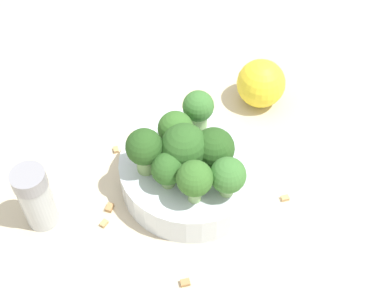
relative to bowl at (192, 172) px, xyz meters
The scene contains 17 objects.
ground_plane 0.02m from the bowl, ahead, with size 3.00×3.00×0.00m, color beige.
bowl is the anchor object (origin of this frame).
broccoli_floret_0 0.05m from the bowl, 36.71° to the left, with size 0.04×0.04×0.05m.
broccoli_floret_1 0.07m from the bowl, 118.20° to the right, with size 0.04×0.04×0.05m.
broccoli_floret_2 0.06m from the bowl, 79.98° to the right, with size 0.03×0.03×0.04m.
broccoli_floret_3 0.05m from the bowl, 77.34° to the right, with size 0.05×0.05×0.06m.
broccoli_floret_4 0.07m from the bowl, 37.73° to the right, with size 0.04×0.04×0.05m.
broccoli_floret_5 0.07m from the bowl, 131.54° to the left, with size 0.03×0.03×0.05m.
broccoli_floret_6 0.05m from the bowl, behind, with size 0.04×0.04×0.05m.
broccoli_floret_7 0.07m from the bowl, ahead, with size 0.04×0.04×0.05m.
pepper_shaker 0.16m from the bowl, 113.80° to the right, with size 0.03×0.03×0.08m.
lemon_wedge 0.15m from the bowl, 105.70° to the left, with size 0.06×0.06×0.06m, color yellow.
almond_crumb_0 0.10m from the bowl, 157.82° to the right, with size 0.01×0.01×0.01m, color tan.
almond_crumb_1 0.12m from the bowl, 43.88° to the right, with size 0.01×0.01×0.01m, color #AD7F4C.
almond_crumb_2 0.10m from the bowl, 36.40° to the left, with size 0.01×0.01×0.01m, color tan.
almond_crumb_3 0.10m from the bowl, 108.95° to the right, with size 0.01×0.01×0.01m, color #AD7F4C.
almond_crumb_4 0.11m from the bowl, 100.02° to the right, with size 0.01×0.01×0.01m, color tan.
Camera 1 is at (0.26, -0.23, 0.48)m, focal length 50.00 mm.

